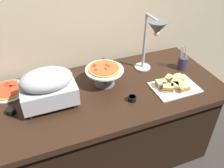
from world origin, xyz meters
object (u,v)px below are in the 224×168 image
(heat_lamp, at_px, (154,33))
(pizza_plate_front, at_px, (8,90))
(sauce_cup_near, at_px, (11,111))
(chafing_dish, at_px, (48,86))
(utensil_holder, at_px, (183,63))
(pizza_plate_center, at_px, (104,71))
(sandwich_platter, at_px, (173,85))
(sauce_cup_far, at_px, (132,98))

(heat_lamp, height_order, pizza_plate_front, heat_lamp)
(sauce_cup_near, bearing_deg, chafing_dish, 1.55)
(chafing_dish, height_order, utensil_holder, chafing_dish)
(pizza_plate_center, bearing_deg, sauce_cup_near, -172.37)
(chafing_dish, height_order, heat_lamp, heat_lamp)
(pizza_plate_center, height_order, sandwich_platter, pizza_plate_center)
(pizza_plate_center, bearing_deg, pizza_plate_front, 166.70)
(utensil_holder, bearing_deg, pizza_plate_front, 171.91)
(heat_lamp, height_order, sandwich_platter, heat_lamp)
(sauce_cup_near, distance_m, utensil_holder, 1.42)
(chafing_dish, xyz_separation_m, heat_lamp, (0.84, 0.06, 0.22))
(sauce_cup_near, bearing_deg, pizza_plate_front, 92.01)
(sauce_cup_far, bearing_deg, pizza_plate_front, 152.20)
(pizza_plate_center, relative_size, sandwich_platter, 0.84)
(heat_lamp, height_order, utensil_holder, heat_lamp)
(pizza_plate_front, xyz_separation_m, sauce_cup_near, (0.01, -0.27, 0.01))
(chafing_dish, xyz_separation_m, pizza_plate_front, (-0.28, 0.26, -0.14))
(chafing_dish, height_order, pizza_plate_front, chafing_dish)
(heat_lamp, xyz_separation_m, pizza_plate_center, (-0.39, 0.02, -0.26))
(chafing_dish, xyz_separation_m, utensil_holder, (1.15, 0.06, -0.10))
(heat_lamp, height_order, sauce_cup_far, heat_lamp)
(pizza_plate_front, height_order, sauce_cup_far, sauce_cup_far)
(heat_lamp, relative_size, pizza_plate_center, 1.65)
(sauce_cup_far, bearing_deg, pizza_plate_center, 112.98)
(pizza_plate_center, height_order, sauce_cup_far, pizza_plate_center)
(utensil_holder, bearing_deg, chafing_dish, -177.25)
(sauce_cup_near, bearing_deg, sauce_cup_far, -11.95)
(pizza_plate_front, xyz_separation_m, pizza_plate_center, (0.72, -0.17, 0.11))
(pizza_plate_center, xyz_separation_m, utensil_holder, (0.71, -0.03, -0.06))
(chafing_dish, distance_m, sauce_cup_near, 0.30)
(pizza_plate_front, height_order, utensil_holder, utensil_holder)
(utensil_holder, bearing_deg, heat_lamp, 178.57)
(heat_lamp, relative_size, sauce_cup_near, 7.42)
(chafing_dish, bearing_deg, sandwich_platter, -9.68)
(heat_lamp, bearing_deg, pizza_plate_center, 176.37)
(heat_lamp, xyz_separation_m, sandwich_platter, (0.09, -0.22, -0.36))
(chafing_dish, distance_m, pizza_plate_front, 0.41)
(sauce_cup_near, bearing_deg, utensil_holder, 2.52)
(chafing_dish, bearing_deg, sauce_cup_near, -178.45)
(chafing_dish, height_order, sandwich_platter, chafing_dish)
(chafing_dish, bearing_deg, pizza_plate_front, 137.14)
(pizza_plate_front, relative_size, sauce_cup_far, 4.78)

